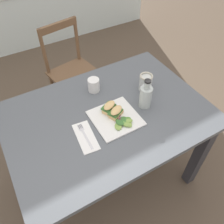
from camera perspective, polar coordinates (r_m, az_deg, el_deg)
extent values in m
plane|color=brown|center=(2.01, -2.17, -14.30)|extent=(8.65, 8.65, 0.00)
cube|color=#51565B|center=(1.40, -1.02, -0.82)|extent=(1.21, 0.86, 0.03)
cube|color=#2D2D33|center=(1.78, 20.61, -9.84)|extent=(0.07, 0.07, 0.71)
cube|color=#2D2D33|center=(1.85, -21.41, -7.48)|extent=(0.07, 0.07, 0.71)
cube|color=#2D2D33|center=(2.09, 7.12, 4.13)|extent=(0.07, 0.07, 0.71)
cylinder|color=brown|center=(2.16, -9.53, 0.36)|extent=(0.03, 0.03, 0.43)
cylinder|color=brown|center=(2.29, -2.47, 4.35)|extent=(0.03, 0.03, 0.43)
cylinder|color=brown|center=(2.39, -14.04, 4.88)|extent=(0.03, 0.03, 0.43)
cylinder|color=brown|center=(2.51, -7.37, 8.34)|extent=(0.03, 0.03, 0.43)
cube|color=brown|center=(2.19, -9.01, 9.01)|extent=(0.46, 0.46, 0.02)
cylinder|color=brown|center=(2.14, -16.35, 13.88)|extent=(0.03, 0.03, 0.42)
cylinder|color=brown|center=(2.27, -8.62, 17.27)|extent=(0.03, 0.03, 0.42)
cube|color=brown|center=(2.11, -13.22, 19.81)|extent=(0.36, 0.09, 0.06)
cube|color=white|center=(1.36, 0.84, -1.49)|extent=(0.26, 0.26, 0.01)
cube|color=#DBB270|center=(1.36, 1.04, -0.52)|extent=(0.10, 0.08, 0.02)
cube|color=#3D7033|center=(1.35, 0.83, 0.04)|extent=(0.10, 0.09, 0.01)
ellipsoid|color=#DBB270|center=(1.34, 1.06, 0.43)|extent=(0.10, 0.08, 0.02)
cube|color=#DBB270|center=(1.39, -0.65, 0.70)|extent=(0.10, 0.08, 0.02)
cube|color=#3D7033|center=(1.38, -0.86, 1.26)|extent=(0.10, 0.09, 0.01)
ellipsoid|color=#DBB270|center=(1.37, -0.66, 1.66)|extent=(0.10, 0.08, 0.02)
ellipsoid|color=#84A84C|center=(1.34, 2.60, -2.06)|extent=(0.06, 0.06, 0.02)
ellipsoid|color=#3D7033|center=(1.33, 3.07, -1.86)|extent=(0.06, 0.06, 0.01)
ellipsoid|color=#602D47|center=(1.33, 2.48, -1.82)|extent=(0.05, 0.04, 0.01)
ellipsoid|color=#3D7033|center=(1.32, 1.90, -2.55)|extent=(0.05, 0.07, 0.02)
ellipsoid|color=#84A84C|center=(1.33, 4.09, -2.16)|extent=(0.05, 0.05, 0.02)
ellipsoid|color=#602D47|center=(1.36, 1.36, -0.66)|extent=(0.05, 0.05, 0.02)
ellipsoid|color=#6B9E47|center=(1.32, 2.88, -2.31)|extent=(0.05, 0.05, 0.01)
ellipsoid|color=#84A84C|center=(1.32, 4.14, -2.92)|extent=(0.04, 0.06, 0.01)
ellipsoid|color=#3D7033|center=(1.31, 1.96, -2.58)|extent=(0.06, 0.06, 0.01)
ellipsoid|color=#518438|center=(1.34, 3.79, -1.73)|extent=(0.05, 0.04, 0.02)
ellipsoid|color=#4C2338|center=(1.33, 2.89, -2.27)|extent=(0.04, 0.04, 0.01)
ellipsoid|color=#84A84C|center=(1.31, 3.67, -3.10)|extent=(0.05, 0.05, 0.02)
ellipsoid|color=#84A84C|center=(1.31, 1.57, -3.51)|extent=(0.06, 0.07, 0.01)
cube|color=white|center=(1.29, -6.46, -6.05)|extent=(0.12, 0.23, 0.00)
cube|color=silver|center=(1.27, -6.08, -6.68)|extent=(0.02, 0.14, 0.00)
cube|color=silver|center=(1.33, -7.67, -3.80)|extent=(0.03, 0.05, 0.00)
cube|color=#38383D|center=(1.33, -7.47, -3.43)|extent=(0.00, 0.03, 0.00)
cube|color=#38383D|center=(1.33, -7.79, -3.55)|extent=(0.00, 0.03, 0.00)
cube|color=#38383D|center=(1.33, -8.10, -3.67)|extent=(0.00, 0.03, 0.00)
cylinder|color=black|center=(1.42, 8.12, 3.03)|extent=(0.07, 0.07, 0.10)
cylinder|color=#B2BCB7|center=(1.41, 8.21, 3.64)|extent=(0.08, 0.08, 0.14)
cylinder|color=#B2BCB7|center=(1.35, 8.62, 6.50)|extent=(0.03, 0.03, 0.05)
cylinder|color=black|center=(1.33, 8.77, 7.47)|extent=(0.04, 0.04, 0.01)
cylinder|color=#C67528|center=(1.54, 8.17, 6.76)|extent=(0.08, 0.08, 0.08)
cylinder|color=silver|center=(1.54, 8.21, 7.04)|extent=(0.08, 0.08, 0.10)
torus|color=#B7B29E|center=(1.50, 8.44, 8.69)|extent=(0.09, 0.09, 0.01)
cylinder|color=white|center=(1.52, -4.50, 6.61)|extent=(0.08, 0.08, 0.09)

